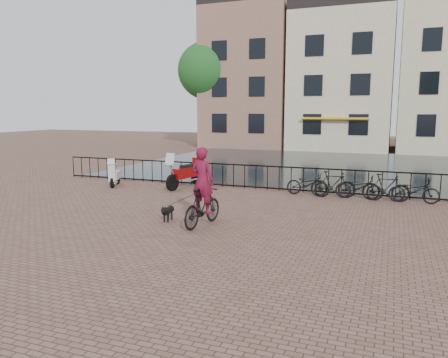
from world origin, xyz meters
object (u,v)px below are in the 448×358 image
(dog, at_px, (168,213))
(scooter, at_px, (115,171))
(motorcycle, at_px, (185,169))
(cyclist, at_px, (203,191))

(dog, distance_m, scooter, 6.92)
(dog, relative_size, motorcycle, 0.34)
(cyclist, xyz_separation_m, scooter, (-6.34, 4.77, -0.36))
(dog, xyz_separation_m, scooter, (-5.14, 4.62, 0.40))
(dog, height_order, motorcycle, motorcycle)
(motorcycle, relative_size, scooter, 1.59)
(cyclist, distance_m, motorcycle, 6.31)
(motorcycle, distance_m, scooter, 3.19)
(scooter, bearing_deg, motorcycle, -10.84)
(scooter, bearing_deg, dog, -64.68)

